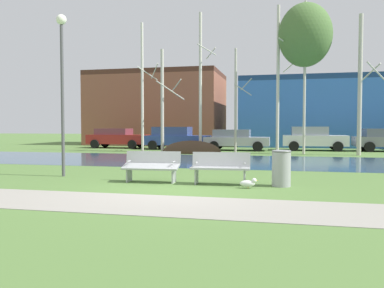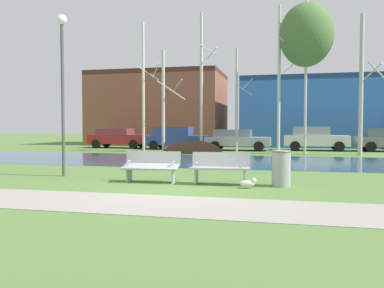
# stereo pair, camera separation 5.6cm
# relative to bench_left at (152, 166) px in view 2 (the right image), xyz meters

# --- Properties ---
(ground_plane) EXTENTS (120.00, 120.00, 0.00)m
(ground_plane) POSITION_rel_bench_left_xyz_m (0.99, 8.74, -0.47)
(ground_plane) COLOR #517538
(paved_path_strip) EXTENTS (60.00, 2.07, 0.01)m
(paved_path_strip) POSITION_rel_bench_left_xyz_m (0.99, -3.09, -0.47)
(paved_path_strip) COLOR gray
(paved_path_strip) RESTS_ON ground
(river_band) EXTENTS (80.00, 7.13, 0.01)m
(river_band) POSITION_rel_bench_left_xyz_m (0.99, 7.34, -0.47)
(river_band) COLOR #33516B
(river_band) RESTS_ON ground
(soil_mound) EXTENTS (3.59, 2.51, 1.47)m
(soil_mound) POSITION_rel_bench_left_xyz_m (-1.73, 12.66, -0.47)
(soil_mound) COLOR #423021
(soil_mound) RESTS_ON ground
(bench_left) EXTENTS (1.63, 0.64, 0.87)m
(bench_left) POSITION_rel_bench_left_xyz_m (0.00, 0.00, 0.00)
(bench_left) COLOR #9EA0A3
(bench_left) RESTS_ON ground
(bench_right) EXTENTS (1.63, 0.64, 0.87)m
(bench_right) POSITION_rel_bench_left_xyz_m (1.97, 0.00, 0.00)
(bench_right) COLOR #9EA0A3
(bench_right) RESTS_ON ground
(trash_bin) EXTENTS (0.51, 0.51, 0.95)m
(trash_bin) POSITION_rel_bench_left_xyz_m (3.59, 0.01, 0.02)
(trash_bin) COLOR #999B9E
(trash_bin) RESTS_ON ground
(seagull) EXTENTS (0.47, 0.17, 0.27)m
(seagull) POSITION_rel_bench_left_xyz_m (2.78, -0.54, -0.34)
(seagull) COLOR white
(seagull) RESTS_ON ground
(streetlamp) EXTENTS (0.32, 0.32, 5.08)m
(streetlamp) POSITION_rel_bench_left_xyz_m (-3.15, 0.63, 2.95)
(streetlamp) COLOR #4C4C51
(streetlamp) RESTS_ON ground
(birch_far_left) EXTENTS (1.20, 2.14, 8.16)m
(birch_far_left) POSITION_rel_bench_left_xyz_m (-5.08, 13.32, 3.65)
(birch_far_left) COLOR beige
(birch_far_left) RESTS_ON ground
(birch_left) EXTENTS (1.54, 2.70, 6.31)m
(birch_left) POSITION_rel_bench_left_xyz_m (-3.55, 12.74, 2.74)
(birch_left) COLOR #BCB7A8
(birch_left) RESTS_ON ground
(birch_center_left) EXTENTS (1.07, 1.95, 8.50)m
(birch_center_left) POSITION_rel_bench_left_xyz_m (-1.26, 13.11, 3.85)
(birch_center_left) COLOR beige
(birch_center_left) RESTS_ON ground
(birch_center) EXTENTS (1.07, 1.96, 6.31)m
(birch_center) POSITION_rel_bench_left_xyz_m (0.86, 13.43, 2.73)
(birch_center) COLOR #BCB7A8
(birch_center) RESTS_ON ground
(birch_center_right) EXTENTS (1.56, 2.85, 8.65)m
(birch_center_right) POSITION_rel_bench_left_xyz_m (3.39, 13.18, 3.93)
(birch_center_right) COLOR beige
(birch_center_right) RESTS_ON ground
(birch_right) EXTENTS (3.00, 3.00, 8.67)m
(birch_right) POSITION_rel_bench_left_xyz_m (4.83, 12.82, 6.27)
(birch_right) COLOR beige
(birch_right) RESTS_ON ground
(birch_far_right) EXTENTS (1.57, 2.47, 7.68)m
(birch_far_right) POSITION_rel_bench_left_xyz_m (7.77, 12.51, 3.40)
(birch_far_right) COLOR #BCB7A8
(birch_far_right) RESTS_ON ground
(parked_van_nearest_red) EXTENTS (4.36, 1.99, 1.44)m
(parked_van_nearest_red) POSITION_rel_bench_left_xyz_m (-8.26, 16.53, 0.30)
(parked_van_nearest_red) COLOR maroon
(parked_van_nearest_red) RESTS_ON ground
(parked_sedan_second_blue) EXTENTS (4.49, 2.09, 1.56)m
(parked_sedan_second_blue) POSITION_rel_bench_left_xyz_m (-3.57, 15.75, 0.34)
(parked_sedan_second_blue) COLOR #2D4793
(parked_sedan_second_blue) RESTS_ON ground
(parked_hatch_third_silver) EXTENTS (4.25, 2.05, 1.38)m
(parked_hatch_third_silver) POSITION_rel_bench_left_xyz_m (0.61, 15.54, 0.27)
(parked_hatch_third_silver) COLOR #B2B5BC
(parked_hatch_third_silver) RESTS_ON ground
(parked_wagon_fourth_white) EXTENTS (4.09, 2.04, 1.58)m
(parked_wagon_fourth_white) POSITION_rel_bench_left_xyz_m (5.61, 16.51, 0.35)
(parked_wagon_fourth_white) COLOR silver
(parked_wagon_fourth_white) RESTS_ON ground
(building_brick_low) EXTENTS (11.29, 7.02, 6.30)m
(building_brick_low) POSITION_rel_bench_left_xyz_m (-7.21, 23.14, 2.68)
(building_brick_low) COLOR brown
(building_brick_low) RESTS_ON ground
(building_blue_store) EXTENTS (17.32, 7.16, 5.46)m
(building_blue_store) POSITION_rel_bench_left_xyz_m (8.97, 23.15, 2.26)
(building_blue_store) COLOR #3870C6
(building_blue_store) RESTS_ON ground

